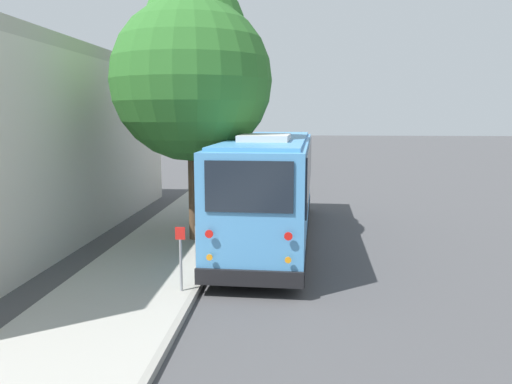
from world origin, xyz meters
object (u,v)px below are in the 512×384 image
(parked_sedan_maroon, at_px, (280,157))
(sign_post_near, at_px, (181,258))
(sign_post_far, at_px, (196,247))
(fire_hydrant, at_px, (238,188))
(parked_sedan_blue, at_px, (277,165))
(parked_sedan_white, at_px, (271,177))
(street_tree, at_px, (192,70))
(shuttle_bus, at_px, (271,182))

(parked_sedan_maroon, relative_size, sign_post_near, 3.19)
(parked_sedan_maroon, xyz_separation_m, sign_post_far, (-28.29, 1.36, 0.07))
(fire_hydrant, bearing_deg, sign_post_far, -179.20)
(sign_post_near, xyz_separation_m, sign_post_far, (1.77, 0.00, -0.22))
(parked_sedan_blue, bearing_deg, sign_post_near, 173.12)
(sign_post_near, distance_m, fire_hydrant, 12.76)
(fire_hydrant, bearing_deg, parked_sedan_blue, -8.09)
(parked_sedan_blue, bearing_deg, parked_sedan_white, 175.24)
(street_tree, distance_m, sign_post_far, 5.62)
(shuttle_bus, height_order, parked_sedan_blue, shuttle_bus)
(shuttle_bus, height_order, sign_post_near, shuttle_bus)
(parked_sedan_blue, bearing_deg, street_tree, 170.36)
(shuttle_bus, bearing_deg, parked_sedan_blue, 3.65)
(parked_sedan_maroon, bearing_deg, shuttle_bus, -178.97)
(shuttle_bus, distance_m, parked_sedan_maroon, 24.75)
(shuttle_bus, xyz_separation_m, sign_post_far, (-3.58, 1.75, -1.19))
(parked_sedan_blue, xyz_separation_m, street_tree, (-18.83, 2.02, 4.78))
(street_tree, xyz_separation_m, sign_post_near, (-4.79, -0.63, -4.47))
(parked_sedan_maroon, bearing_deg, street_tree, 175.62)
(shuttle_bus, distance_m, fire_hydrant, 7.77)
(street_tree, distance_m, sign_post_near, 6.59)
(parked_sedan_white, height_order, sign_post_far, parked_sedan_white)
(parked_sedan_white, distance_m, street_tree, 13.06)
(sign_post_near, bearing_deg, parked_sedan_maroon, -2.58)
(shuttle_bus, distance_m, street_tree, 4.27)
(parked_sedan_maroon, height_order, sign_post_far, parked_sedan_maroon)
(shuttle_bus, relative_size, parked_sedan_maroon, 2.37)
(sign_post_far, bearing_deg, parked_sedan_maroon, -2.75)
(parked_sedan_white, relative_size, sign_post_far, 3.93)
(shuttle_bus, height_order, sign_post_far, shuttle_bus)
(parked_sedan_blue, xyz_separation_m, parked_sedan_maroon, (6.43, 0.03, 0.02))
(parked_sedan_blue, height_order, sign_post_far, parked_sedan_blue)
(fire_hydrant, bearing_deg, parked_sedan_maroon, -4.99)
(sign_post_far, distance_m, fire_hydrant, 11.00)
(parked_sedan_maroon, relative_size, street_tree, 0.58)
(parked_sedan_white, xyz_separation_m, parked_sedan_maroon, (13.25, -0.11, 0.02))
(sign_post_far, height_order, fire_hydrant, sign_post_far)
(parked_sedan_maroon, distance_m, sign_post_far, 28.32)
(parked_sedan_maroon, distance_m, street_tree, 25.78)
(parked_sedan_maroon, bearing_deg, sign_post_near, 177.53)
(parked_sedan_blue, distance_m, sign_post_far, 21.90)
(parked_sedan_maroon, distance_m, sign_post_near, 30.09)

